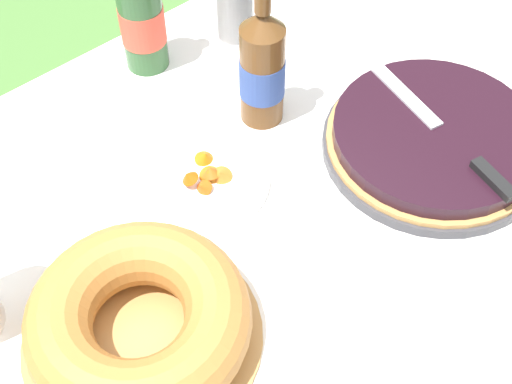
# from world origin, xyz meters

# --- Properties ---
(ground_plane) EXTENTS (16.00, 16.00, 0.00)m
(ground_plane) POSITION_xyz_m (0.00, 0.00, 0.00)
(ground_plane) COLOR #4C7A38
(garden_table) EXTENTS (1.49, 1.23, 0.72)m
(garden_table) POSITION_xyz_m (0.00, 0.00, 0.66)
(garden_table) COLOR #A87A47
(garden_table) RESTS_ON ground_plane
(tablecloth) EXTENTS (1.50, 1.24, 0.10)m
(tablecloth) POSITION_xyz_m (0.00, 0.00, 0.71)
(tablecloth) COLOR white
(tablecloth) RESTS_ON garden_table
(berry_tart) EXTENTS (0.39, 0.39, 0.06)m
(berry_tart) POSITION_xyz_m (0.17, -0.01, 0.75)
(berry_tart) COLOR #38383D
(berry_tart) RESTS_ON tablecloth
(serving_knife) EXTENTS (0.10, 0.37, 0.01)m
(serving_knife) POSITION_xyz_m (0.16, -0.04, 0.79)
(serving_knife) COLOR silver
(serving_knife) RESTS_ON berry_tart
(bundt_cake) EXTENTS (0.35, 0.35, 0.10)m
(bundt_cake) POSITION_xyz_m (-0.43, 0.02, 0.78)
(bundt_cake) COLOR #B78447
(bundt_cake) RESTS_ON tablecloth
(cider_bottle_green) EXTENTS (0.09, 0.09, 0.32)m
(cider_bottle_green) POSITION_xyz_m (-0.07, 0.51, 0.84)
(cider_bottle_green) COLOR #2D562D
(cider_bottle_green) RESTS_ON tablecloth
(cider_bottle_amber) EXTENTS (0.08, 0.08, 0.31)m
(cider_bottle_amber) POSITION_xyz_m (-0.00, 0.25, 0.84)
(cider_bottle_amber) COLOR brown
(cider_bottle_amber) RESTS_ON tablecloth
(snack_plate_right) EXTENTS (0.20, 0.20, 0.05)m
(snack_plate_right) POSITION_xyz_m (-0.18, 0.19, 0.74)
(snack_plate_right) COLOR white
(snack_plate_right) RESTS_ON tablecloth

